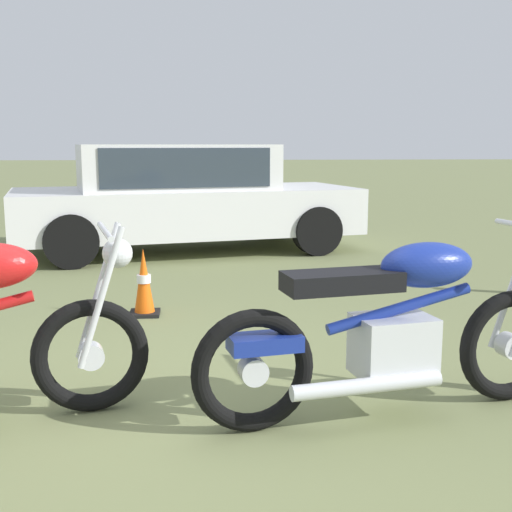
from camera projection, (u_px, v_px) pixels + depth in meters
name	position (u px, v px, depth m)	size (l,w,h in m)	color
ground_plane	(171.00, 410.00, 3.56)	(120.00, 120.00, 0.00)	olive
motorcycle_blue	(395.00, 328.00, 3.43)	(2.11, 0.79, 1.02)	black
car_white	(182.00, 192.00, 8.75)	(4.78, 2.76, 1.43)	silver
traffic_cone	(144.00, 285.00, 5.50)	(0.25, 0.25, 0.57)	#EA590F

